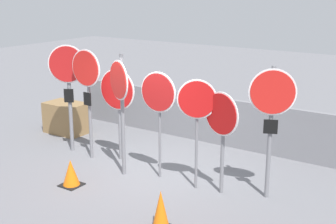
# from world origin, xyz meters

# --- Properties ---
(ground_plane) EXTENTS (40.00, 40.00, 0.00)m
(ground_plane) POSITION_xyz_m (0.00, 0.00, 0.00)
(ground_plane) COLOR slate
(fence_back) EXTENTS (8.03, 0.12, 1.20)m
(fence_back) POSITION_xyz_m (0.00, 2.51, 0.60)
(fence_back) COLOR slate
(fence_back) RESTS_ON ground
(stop_sign_0) EXTENTS (0.79, 0.46, 2.58)m
(stop_sign_0) POSITION_xyz_m (-2.40, 0.08, 1.79)
(stop_sign_0) COLOR slate
(stop_sign_0) RESTS_ON ground
(stop_sign_1) EXTENTS (0.84, 0.14, 2.54)m
(stop_sign_1) POSITION_xyz_m (-1.69, -0.03, 1.84)
(stop_sign_1) COLOR slate
(stop_sign_1) RESTS_ON ground
(stop_sign_2) EXTENTS (0.92, 0.13, 2.12)m
(stop_sign_2) POSITION_xyz_m (-1.07, 0.26, 1.55)
(stop_sign_2) COLOR slate
(stop_sign_2) RESTS_ON ground
(stop_sign_3) EXTENTS (0.74, 0.38, 2.57)m
(stop_sign_3) POSITION_xyz_m (-0.46, -0.37, 1.77)
(stop_sign_3) COLOR slate
(stop_sign_3) RESTS_ON ground
(stop_sign_4) EXTENTS (0.83, 0.11, 2.24)m
(stop_sign_4) POSITION_xyz_m (0.28, -0.08, 1.71)
(stop_sign_4) COLOR slate
(stop_sign_4) RESTS_ON ground
(stop_sign_5) EXTENTS (0.71, 0.34, 2.20)m
(stop_sign_5) POSITION_xyz_m (1.20, -0.13, 1.67)
(stop_sign_5) COLOR slate
(stop_sign_5) RESTS_ON ground
(stop_sign_6) EXTENTS (0.80, 0.27, 2.01)m
(stop_sign_6) POSITION_xyz_m (1.69, -0.06, 1.44)
(stop_sign_6) COLOR slate
(stop_sign_6) RESTS_ON ground
(stop_sign_7) EXTENTS (0.79, 0.37, 2.52)m
(stop_sign_7) POSITION_xyz_m (2.53, 0.25, 1.78)
(stop_sign_7) COLOR slate
(stop_sign_7) RESTS_ON ground
(traffic_cone_0) EXTENTS (0.41, 0.41, 0.55)m
(traffic_cone_0) POSITION_xyz_m (-0.95, -1.39, 0.27)
(traffic_cone_0) COLOR black
(traffic_cone_0) RESTS_ON ground
(traffic_cone_1) EXTENTS (0.34, 0.34, 0.67)m
(traffic_cone_1) POSITION_xyz_m (1.51, -1.78, 0.33)
(traffic_cone_1) COLOR black
(traffic_cone_1) RESTS_ON ground
(storage_crate) EXTENTS (1.12, 0.72, 0.83)m
(storage_crate) POSITION_xyz_m (-3.56, 1.06, 0.42)
(storage_crate) COLOR olive
(storage_crate) RESTS_ON ground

